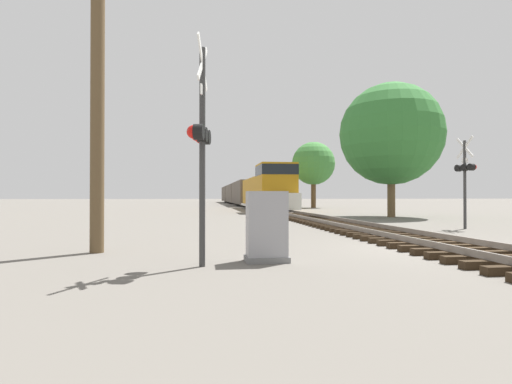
{
  "coord_description": "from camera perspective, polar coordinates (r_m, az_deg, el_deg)",
  "views": [
    {
      "loc": [
        -6.16,
        -9.65,
        1.39
      ],
      "look_at": [
        -3.39,
        10.82,
        1.6
      ],
      "focal_mm": 28.0,
      "sensor_mm": 36.0,
      "label": 1
    }
  ],
  "objects": [
    {
      "name": "rail_track_bed",
      "position": [
        11.52,
        24.87,
        -6.78
      ],
      "size": [
        2.6,
        160.0,
        0.31
      ],
      "color": "black",
      "rests_on": "ground"
    },
    {
      "name": "ground_plane",
      "position": [
        11.53,
        24.87,
        -7.45
      ],
      "size": [
        400.0,
        400.0,
        0.0
      ],
      "primitive_type": "plane",
      "color": "#666059"
    },
    {
      "name": "tree_far_right",
      "position": [
        28.37,
        18.73,
        7.82
      ],
      "size": [
        6.79,
        6.79,
        8.93
      ],
      "color": "brown",
      "rests_on": "ground"
    },
    {
      "name": "freight_train",
      "position": [
        63.88,
        -2.18,
        -0.21
      ],
      "size": [
        3.01,
        68.13,
        4.11
      ],
      "color": "#B77A14",
      "rests_on": "ground"
    },
    {
      "name": "crossing_signal_near",
      "position": [
        8.02,
        -7.89,
        7.53
      ],
      "size": [
        0.48,
        1.01,
        4.49
      ],
      "rotation": [
        0.0,
        0.0,
        -1.76
      ],
      "color": "#333333",
      "rests_on": "ground"
    },
    {
      "name": "relay_cabinet",
      "position": [
        8.48,
        1.52,
        -5.01
      ],
      "size": [
        0.91,
        0.63,
        1.49
      ],
      "color": "slate",
      "rests_on": "ground"
    },
    {
      "name": "tree_mid_background",
      "position": [
        48.66,
        8.21,
        4.03
      ],
      "size": [
        5.16,
        5.16,
        7.93
      ],
      "color": "brown",
      "rests_on": "ground"
    },
    {
      "name": "crossing_signal_far",
      "position": [
        19.12,
        27.73,
        2.54
      ],
      "size": [
        0.45,
        1.01,
        3.92
      ],
      "rotation": [
        0.0,
        0.0,
        1.72
      ],
      "color": "#333333",
      "rests_on": "ground"
    },
    {
      "name": "utility_pole",
      "position": [
        11.15,
        -21.68,
        18.35
      ],
      "size": [
        1.8,
        0.33,
        9.8
      ],
      "color": "brown",
      "rests_on": "ground"
    }
  ]
}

